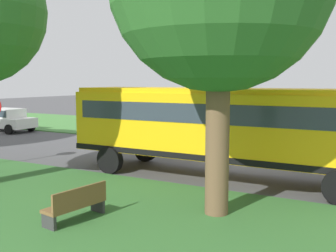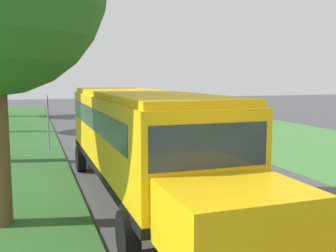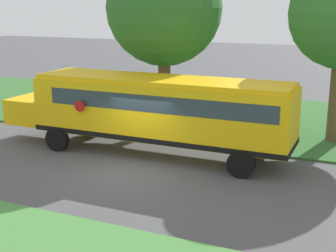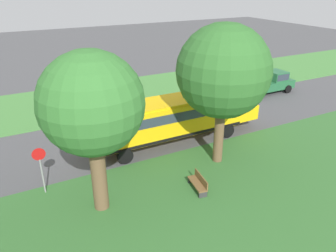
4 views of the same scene
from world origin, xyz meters
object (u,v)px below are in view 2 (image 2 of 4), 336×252
(oak_tree_across_road, at_px, (2,53))
(stop_sign, at_px, (48,116))
(car_white_nearest, at_px, (146,114))
(car_black_middle, at_px, (123,107))
(school_bus, at_px, (138,134))

(oak_tree_across_road, relative_size, stop_sign, 3.10)
(car_white_nearest, bearing_deg, car_black_middle, 90.00)
(oak_tree_across_road, height_order, stop_sign, oak_tree_across_road)
(oak_tree_across_road, bearing_deg, school_bus, -79.05)
(car_white_nearest, height_order, car_black_middle, same)
(car_black_middle, bearing_deg, oak_tree_across_road, 168.37)
(school_bus, bearing_deg, stop_sign, 104.02)
(car_white_nearest, distance_m, car_black_middle, 7.99)
(school_bus, xyz_separation_m, stop_sign, (-2.23, 8.91, -0.19))
(car_black_middle, distance_m, oak_tree_across_road, 11.83)
(car_white_nearest, xyz_separation_m, stop_sign, (-7.40, -8.66, 0.86))
(school_bus, bearing_deg, oak_tree_across_road, 100.95)
(car_black_middle, xyz_separation_m, oak_tree_across_road, (-10.54, 2.17, 4.92))
(oak_tree_across_road, bearing_deg, stop_sign, -80.52)
(school_bus, xyz_separation_m, oak_tree_across_road, (-5.37, 27.73, 3.87))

